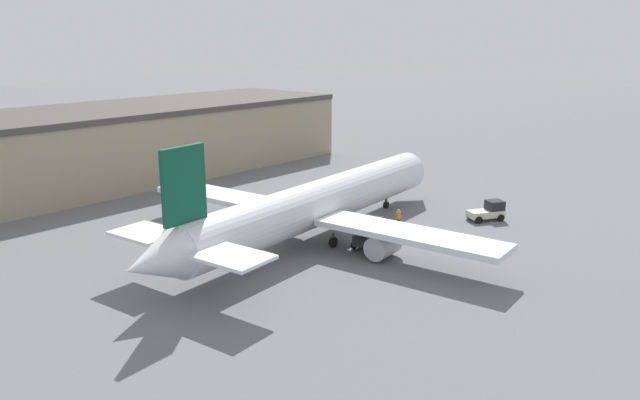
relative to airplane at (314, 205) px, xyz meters
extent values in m
plane|color=slate|center=(0.90, 0.09, -3.14)|extent=(400.00, 400.00, 0.00)
cube|color=gray|center=(-11.42, 34.53, 0.99)|extent=(88.66, 17.44, 8.25)
cube|color=#47423D|center=(-11.42, 34.53, 5.46)|extent=(88.66, 17.79, 0.70)
cylinder|color=silver|center=(0.90, 0.09, 0.08)|extent=(33.00, 7.00, 3.94)
cone|color=silver|center=(18.79, 1.77, 0.08)|extent=(3.50, 4.14, 3.86)
cone|color=silver|center=(-17.57, -1.65, 0.08)|extent=(4.67, 4.14, 3.75)
cube|color=silver|center=(-1.65, 9.70, -0.61)|extent=(5.26, 15.96, 0.50)
cube|color=silver|center=(0.19, -9.83, -0.61)|extent=(5.26, 15.96, 0.50)
cylinder|color=#ADADB2|center=(-1.43, 7.36, -2.00)|extent=(3.02, 2.23, 1.97)
cylinder|color=#ADADB2|center=(-0.03, -7.49, -2.00)|extent=(3.02, 2.23, 1.97)
cube|color=#0C4C33|center=(-14.63, -1.38, 4.67)|extent=(3.69, 0.70, 5.25)
cube|color=silver|center=(-15.03, 2.94, 0.47)|extent=(3.98, 5.04, 0.24)
cube|color=silver|center=(-14.22, -5.69, 0.47)|extent=(3.98, 5.04, 0.24)
cylinder|color=#38383D|center=(12.65, 1.19, -2.52)|extent=(0.28, 0.28, 1.25)
cylinder|color=black|center=(12.65, 1.19, -2.79)|extent=(0.73, 0.41, 0.70)
cylinder|color=#38383D|center=(-0.49, -2.62, -2.52)|extent=(0.28, 0.28, 1.25)
cylinder|color=black|center=(-0.49, -2.62, -2.69)|extent=(0.93, 0.43, 0.90)
cylinder|color=#38383D|center=(-0.97, 2.48, -2.52)|extent=(0.28, 0.28, 1.25)
cylinder|color=black|center=(-0.97, 2.48, -2.69)|extent=(0.93, 0.43, 0.90)
cylinder|color=#1E2338|center=(7.85, -3.63, -2.71)|extent=(0.28, 0.28, 0.85)
cylinder|color=orange|center=(7.85, -3.63, -1.95)|extent=(0.39, 0.39, 0.68)
sphere|color=tan|center=(7.85, -3.63, -1.48)|extent=(0.25, 0.25, 0.25)
cube|color=beige|center=(15.46, -8.66, -2.47)|extent=(3.81, 3.17, 0.64)
cube|color=black|center=(16.29, -9.17, -1.70)|extent=(2.06, 2.02, 0.91)
cylinder|color=black|center=(16.09, -9.97, -2.79)|extent=(0.75, 0.60, 0.70)
cylinder|color=black|center=(16.91, -8.61, -2.79)|extent=(0.75, 0.60, 0.70)
cylinder|color=black|center=(14.00, -8.71, -2.79)|extent=(0.75, 0.60, 0.70)
cylinder|color=black|center=(14.83, -7.34, -2.79)|extent=(0.75, 0.60, 0.70)
cube|color=#2D2D33|center=(1.40, -5.00, -2.35)|extent=(2.90, 2.30, 0.90)
cube|color=black|center=(2.12, -4.86, -1.26)|extent=(1.44, 1.85, 1.28)
cube|color=#333333|center=(0.94, -5.09, -1.30)|extent=(1.84, 1.57, 0.65)
cylinder|color=black|center=(2.47, -5.74, -2.80)|extent=(0.73, 0.40, 0.69)
cylinder|color=black|center=(2.12, -3.92, -2.80)|extent=(0.73, 0.40, 0.69)
cylinder|color=black|center=(0.68, -6.08, -2.80)|extent=(0.73, 0.40, 0.69)
cylinder|color=black|center=(0.33, -4.26, -2.80)|extent=(0.73, 0.40, 0.69)
camera|label=1|loc=(-39.14, -35.03, 14.42)|focal=35.00mm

